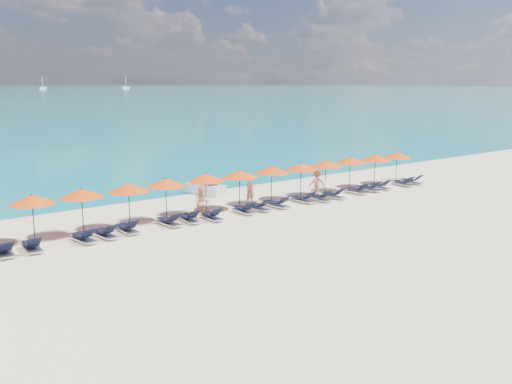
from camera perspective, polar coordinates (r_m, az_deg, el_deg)
ground at (r=29.41m, az=3.60°, el=-3.18°), size 1400.00×1400.00×0.00m
sailboat_near at (r=604.84m, az=-20.55°, el=9.75°), size 6.29×2.10×11.53m
sailboat_far at (r=601.36m, az=-12.88°, el=10.18°), size 6.89×2.30×12.63m
jetski at (r=37.04m, az=-5.01°, el=0.39°), size 1.68×2.87×0.96m
beachgoer_a at (r=33.83m, az=-0.58°, el=0.09°), size 0.59×0.41×1.57m
beachgoer_b at (r=30.20m, az=-5.42°, el=-1.09°), size 0.99×0.78×1.79m
beachgoer_c at (r=36.72m, az=6.10°, el=0.91°), size 1.13×0.94×1.59m
umbrella_1 at (r=27.28m, az=-21.50°, el=-0.71°), size 2.10×2.10×2.28m
umbrella_2 at (r=28.06m, az=-17.07°, el=-0.12°), size 2.10×2.10×2.28m
umbrella_3 at (r=28.90m, az=-12.64°, el=0.42°), size 2.10×2.10×2.28m
umbrella_4 at (r=30.06m, az=-9.02°, el=0.95°), size 2.10×2.10×2.28m
umbrella_5 at (r=31.30m, az=-5.06°, el=1.44°), size 2.10×2.10×2.28m
umbrella_6 at (r=32.43m, az=-1.66°, el=1.81°), size 2.10×2.10×2.28m
umbrella_7 at (r=33.94m, az=1.57°, el=2.23°), size 2.10×2.10×2.28m
umbrella_8 at (r=35.26m, az=4.52°, el=2.53°), size 2.10×2.10×2.28m
umbrella_9 at (r=36.78m, az=6.98°, el=2.83°), size 2.10×2.10×2.28m
umbrella_10 at (r=38.70m, az=9.39°, el=3.17°), size 2.10×2.10×2.28m
umbrella_11 at (r=40.20m, az=11.85°, el=3.37°), size 2.10×2.10×2.28m
umbrella_12 at (r=42.05m, az=13.91°, el=3.61°), size 2.10×2.10×2.28m
lounger_1 at (r=26.19m, az=-23.91°, el=-5.37°), size 0.70×1.73×0.66m
lounger_2 at (r=26.45m, az=-21.51°, el=-5.04°), size 0.75×1.74×0.66m
lounger_3 at (r=27.11m, az=-16.88°, el=-4.35°), size 0.79×1.75×0.66m
lounger_4 at (r=27.58m, az=-14.86°, el=-3.98°), size 0.74×1.74×0.66m
lounger_5 at (r=28.21m, az=-12.74°, el=-3.55°), size 0.64×1.71×0.66m
lounger_6 at (r=29.18m, az=-8.69°, el=-2.92°), size 0.69×1.72×0.66m
lounger_7 at (r=29.76m, az=-6.69°, el=-2.59°), size 0.78×1.75×0.66m
lounger_8 at (r=30.15m, az=-4.48°, el=-2.38°), size 0.72×1.73×0.66m
lounger_9 at (r=31.53m, az=-1.21°, el=-1.75°), size 0.77×1.75×0.66m
lounger_10 at (r=32.20m, az=0.23°, el=-1.47°), size 0.69×1.73×0.66m
lounger_11 at (r=32.99m, az=2.13°, el=-1.18°), size 0.72×1.74×0.66m
lounger_12 at (r=34.45m, az=4.77°, el=-0.69°), size 0.66×1.72×0.66m
lounger_13 at (r=34.99m, az=6.42°, el=-0.54°), size 0.72×1.74×0.66m
lounger_14 at (r=35.87m, az=7.74°, el=-0.28°), size 0.71×1.73×0.66m
lounger_15 at (r=37.61m, az=10.03°, el=0.17°), size 0.62×1.70×0.66m
lounger_16 at (r=38.52m, az=11.27°, el=0.38°), size 0.79×1.75×0.66m
lounger_17 at (r=39.44m, az=12.28°, el=0.59°), size 0.64×1.71×0.66m
lounger_18 at (r=41.08m, az=14.54°, el=0.90°), size 0.79×1.75×0.66m
lounger_19 at (r=42.00m, az=15.30°, el=1.07°), size 0.72×1.73×0.66m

